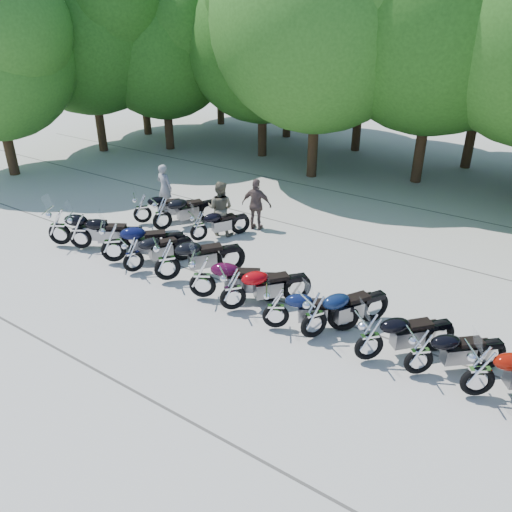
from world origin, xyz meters
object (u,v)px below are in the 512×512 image
Objects in this scene: motorcycle_10 at (420,352)px; motorcycle_14 at (162,213)px; rider_0 at (165,188)px; motorcycle_15 at (198,226)px; motorcycle_2 at (112,242)px; motorcycle_0 at (58,226)px; motorcycle_4 at (167,259)px; motorcycle_7 at (276,307)px; motorcycle_6 at (233,288)px; motorcycle_9 at (370,337)px; motorcycle_11 at (480,371)px; motorcycle_13 at (142,208)px; motorcycle_3 at (133,254)px; motorcycle_5 at (202,276)px; motorcycle_1 at (79,230)px; rider_2 at (257,205)px; rider_1 at (220,208)px; motorcycle_8 at (314,315)px.

motorcycle_14 is (-9.44, 2.46, 0.06)m from motorcycle_10.
motorcycle_10 is 11.43m from rider_0.
motorcycle_2 is at bearing 95.28° from motorcycle_15.
motorcycle_4 reaches higher than motorcycle_0.
motorcycle_14 is (-6.15, 2.70, 0.05)m from motorcycle_7.
motorcycle_14 is 1.99m from rider_0.
motorcycle_0 is 11.32m from motorcycle_10.
motorcycle_6 reaches higher than motorcycle_9.
motorcycle_11 is 10.87m from motorcycle_14.
motorcycle_15 is (-9.05, 2.51, -0.08)m from motorcycle_11.
motorcycle_6 reaches higher than motorcycle_13.
rider_0 is (0.60, 4.16, 0.17)m from motorcycle_0.
motorcycle_11 is (9.23, 0.13, 0.05)m from motorcycle_3.
motorcycle_15 is at bearing 152.20° from rider_0.
motorcycle_6 is (3.51, -0.02, 0.05)m from motorcycle_3.
motorcycle_0 reaches higher than motorcycle_3.
motorcycle_0 is at bearing 39.72° from motorcycle_4.
motorcycle_5 is at bearing -117.87° from motorcycle_0.
motorcycle_1 is 3.98m from rider_0.
motorcycle_9 is at bearing 129.19° from rider_2.
motorcycle_2 is at bearing -124.82° from motorcycle_1.
motorcycle_9 is at bearing -120.10° from motorcycle_7.
rider_0 reaches higher than motorcycle_4.
motorcycle_1 reaches higher than motorcycle_13.
motorcycle_7 is at bearing -118.71° from motorcycle_0.
motorcycle_15 is (-4.61, 2.74, -0.04)m from motorcycle_7.
motorcycle_15 is at bearing -31.80° from motorcycle_4.
rider_1 reaches higher than motorcycle_15.
rider_1 is (-5.34, 3.49, 0.25)m from motorcycle_8.
motorcycle_2 is 1.07× the size of motorcycle_11.
motorcycle_4 reaches higher than motorcycle_7.
motorcycle_5 is at bearing 37.83° from motorcycle_6.
motorcycle_14 is at bearing 33.21° from motorcycle_10.
motorcycle_11 is at bearing 138.07° from rider_2.
motorcycle_1 is 1.01× the size of motorcycle_11.
motorcycle_15 is at bearing -153.39° from motorcycle_14.
motorcycle_2 is at bearing 29.85° from motorcycle_8.
motorcycle_7 is 0.93× the size of motorcycle_11.
motorcycle_13 is 1.24× the size of rider_0.
motorcycle_8 is 8.50m from motorcycle_13.
motorcycle_8 is at bearing -157.41° from motorcycle_13.
motorcycle_1 is at bearing 29.58° from motorcycle_8.
rider_1 reaches higher than motorcycle_7.
rider_1 is at bearing -73.47° from motorcycle_0.
motorcycle_13 is (0.86, 2.73, -0.09)m from motorcycle_0.
motorcycle_3 is 4.70m from rider_2.
motorcycle_13 is (0.10, 2.53, -0.05)m from motorcycle_1.
motorcycle_15 is (-6.88, 2.64, -0.07)m from motorcycle_9.
motorcycle_5 reaches higher than motorcycle_9.
motorcycle_1 is 0.94× the size of motorcycle_2.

